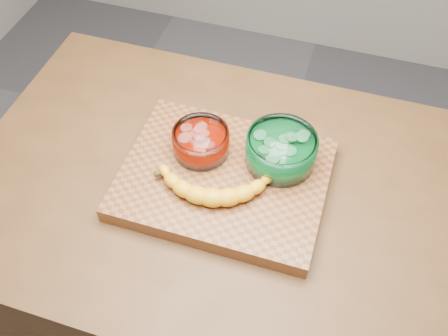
% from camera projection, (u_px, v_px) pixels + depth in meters
% --- Properties ---
extents(ground, '(3.50, 3.50, 0.00)m').
position_uv_depth(ground, '(224.00, 329.00, 1.84)').
color(ground, '#515155').
rests_on(ground, ground).
extents(counter, '(1.20, 0.80, 0.90)m').
position_uv_depth(counter, '(224.00, 274.00, 1.49)').
color(counter, '#503118').
rests_on(counter, ground).
extents(cutting_board, '(0.45, 0.35, 0.04)m').
position_uv_depth(cutting_board, '(224.00, 179.00, 1.12)').
color(cutting_board, brown).
rests_on(cutting_board, counter).
extents(bowl_red, '(0.13, 0.13, 0.06)m').
position_uv_depth(bowl_red, '(201.00, 142.00, 1.12)').
color(bowl_red, white).
rests_on(bowl_red, cutting_board).
extents(bowl_green, '(0.16, 0.16, 0.07)m').
position_uv_depth(bowl_green, '(281.00, 150.00, 1.10)').
color(bowl_green, white).
rests_on(bowl_green, cutting_board).
extents(banana, '(0.28, 0.15, 0.04)m').
position_uv_depth(banana, '(213.00, 181.00, 1.06)').
color(banana, '#EBA214').
rests_on(banana, cutting_board).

